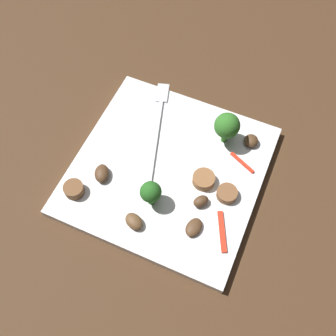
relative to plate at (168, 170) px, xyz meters
name	(u,v)px	position (x,y,z in m)	size (l,w,h in m)	color
ground_plane	(168,173)	(0.00, 0.00, -0.01)	(1.40, 1.40, 0.00)	#422B19
plate	(168,170)	(0.00, 0.00, 0.00)	(0.25, 0.25, 0.01)	white
fork	(158,124)	(0.06, 0.04, 0.01)	(0.18, 0.07, 0.00)	silver
broccoli_floret_0	(151,193)	(-0.05, 0.00, 0.03)	(0.03, 0.03, 0.04)	#296420
broccoli_floret_1	(227,126)	(0.07, -0.06, 0.04)	(0.04, 0.04, 0.05)	#347525
sausage_slice_0	(227,194)	(-0.01, -0.09, 0.01)	(0.03, 0.03, 0.01)	brown
sausage_slice_1	(74,189)	(-0.08, 0.10, 0.01)	(0.03, 0.03, 0.01)	brown
sausage_slice_2	(204,179)	(0.00, -0.05, 0.01)	(0.03, 0.03, 0.01)	brown
mushroom_0	(251,141)	(0.09, -0.09, 0.01)	(0.02, 0.02, 0.01)	#4C331E
mushroom_1	(201,201)	(-0.03, -0.06, 0.01)	(0.02, 0.01, 0.01)	#4C331E
mushroom_2	(134,221)	(-0.09, 0.01, 0.01)	(0.03, 0.02, 0.01)	brown
mushroom_3	(102,173)	(-0.05, 0.08, 0.01)	(0.03, 0.02, 0.01)	#4C331E
mushroom_4	(194,227)	(-0.07, -0.07, 0.01)	(0.03, 0.02, 0.01)	#4C331E
pepper_strip_0	(222,231)	(-0.06, -0.10, 0.01)	(0.06, 0.01, 0.00)	red
pepper_strip_1	(242,163)	(0.05, -0.09, 0.01)	(0.04, 0.00, 0.00)	red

